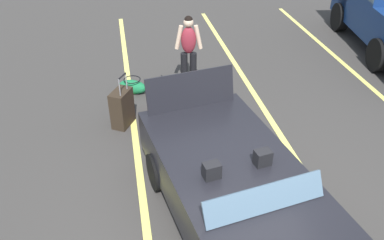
{
  "coord_description": "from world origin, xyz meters",
  "views": [
    {
      "loc": [
        3.62,
        -1.38,
        4.44
      ],
      "look_at": [
        -1.77,
        -0.35,
        0.75
      ],
      "focal_mm": 37.34,
      "sensor_mm": 36.0,
      "label": 1
    }
  ],
  "objects_px": {
    "convertible_car": "(249,210)",
    "duffel_bag": "(133,86)",
    "suitcase_medium_bright": "(166,101)",
    "traveler_person": "(189,48)",
    "suitcase_large_black": "(122,108)"
  },
  "relations": [
    {
      "from": "convertible_car",
      "to": "duffel_bag",
      "type": "relative_size",
      "value": 6.19
    },
    {
      "from": "convertible_car",
      "to": "duffel_bag",
      "type": "distance_m",
      "value": 4.57
    },
    {
      "from": "suitcase_medium_bright",
      "to": "duffel_bag",
      "type": "height_order",
      "value": "suitcase_medium_bright"
    },
    {
      "from": "traveler_person",
      "to": "suitcase_medium_bright",
      "type": "bearing_deg",
      "value": -23.58
    },
    {
      "from": "convertible_car",
      "to": "suitcase_large_black",
      "type": "bearing_deg",
      "value": -164.31
    },
    {
      "from": "duffel_bag",
      "to": "convertible_car",
      "type": "bearing_deg",
      "value": 15.9
    },
    {
      "from": "duffel_bag",
      "to": "traveler_person",
      "type": "distance_m",
      "value": 1.48
    },
    {
      "from": "suitcase_large_black",
      "to": "suitcase_medium_bright",
      "type": "height_order",
      "value": "suitcase_large_black"
    },
    {
      "from": "convertible_car",
      "to": "suitcase_medium_bright",
      "type": "distance_m",
      "value": 3.45
    },
    {
      "from": "convertible_car",
      "to": "traveler_person",
      "type": "distance_m",
      "value": 4.44
    },
    {
      "from": "suitcase_medium_bright",
      "to": "suitcase_large_black",
      "type": "bearing_deg",
      "value": -152.84
    },
    {
      "from": "suitcase_large_black",
      "to": "duffel_bag",
      "type": "relative_size",
      "value": 1.54
    },
    {
      "from": "traveler_person",
      "to": "duffel_bag",
      "type": "bearing_deg",
      "value": -78.99
    },
    {
      "from": "suitcase_large_black",
      "to": "traveler_person",
      "type": "height_order",
      "value": "traveler_person"
    },
    {
      "from": "convertible_car",
      "to": "traveler_person",
      "type": "relative_size",
      "value": 2.65
    }
  ]
}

